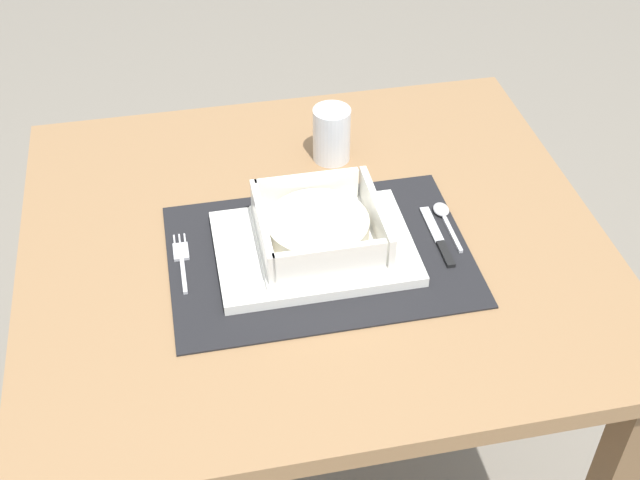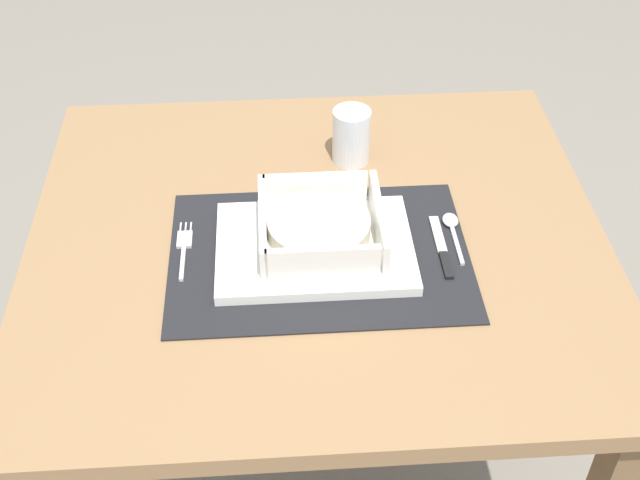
% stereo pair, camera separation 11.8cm
% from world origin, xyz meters
% --- Properties ---
extents(dining_table, '(0.86, 0.77, 0.70)m').
position_xyz_m(dining_table, '(0.00, 0.00, 0.60)').
color(dining_table, '#936D47').
rests_on(dining_table, ground).
extents(placemat, '(0.43, 0.31, 0.00)m').
position_xyz_m(placemat, '(0.00, -0.05, 0.70)').
color(placemat, black).
rests_on(placemat, dining_table).
extents(serving_plate, '(0.28, 0.20, 0.02)m').
position_xyz_m(serving_plate, '(-0.01, -0.04, 0.71)').
color(serving_plate, white).
rests_on(serving_plate, placemat).
extents(porridge_bowl, '(0.18, 0.18, 0.06)m').
position_xyz_m(porridge_bowl, '(0.00, -0.04, 0.74)').
color(porridge_bowl, white).
rests_on(porridge_bowl, serving_plate).
extents(fork, '(0.02, 0.13, 0.00)m').
position_xyz_m(fork, '(-0.20, -0.02, 0.71)').
color(fork, silver).
rests_on(fork, placemat).
extents(spoon, '(0.02, 0.11, 0.01)m').
position_xyz_m(spoon, '(0.20, -0.00, 0.71)').
color(spoon, silver).
rests_on(spoon, placemat).
extents(butter_knife, '(0.01, 0.14, 0.01)m').
position_xyz_m(butter_knife, '(0.18, -0.05, 0.71)').
color(butter_knife, black).
rests_on(butter_knife, placemat).
extents(drinking_glass, '(0.06, 0.06, 0.09)m').
position_xyz_m(drinking_glass, '(0.07, 0.19, 0.74)').
color(drinking_glass, white).
rests_on(drinking_glass, dining_table).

